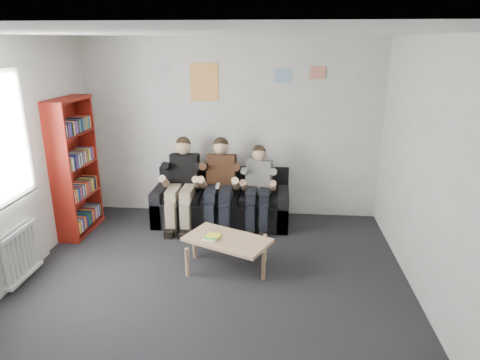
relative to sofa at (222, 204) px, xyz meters
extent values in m
plane|color=black|center=(0.11, -2.12, -0.28)|extent=(5.00, 5.00, 0.00)
plane|color=white|center=(0.11, -2.12, 2.42)|extent=(5.00, 5.00, 0.00)
plane|color=silver|center=(0.11, 0.38, 1.07)|extent=(4.50, 0.00, 4.50)
plane|color=silver|center=(2.36, -2.12, 1.07)|extent=(0.00, 5.00, 5.00)
cube|color=black|center=(0.00, -0.04, -0.09)|extent=(2.00, 0.82, 0.38)
cube|color=black|center=(0.00, 0.28, 0.30)|extent=(2.00, 0.18, 0.39)
cube|color=black|center=(-0.92, -0.04, -0.01)|extent=(0.16, 0.82, 0.55)
cube|color=black|center=(0.92, -0.04, -0.01)|extent=(0.16, 0.82, 0.55)
cube|color=black|center=(0.00, -0.11, 0.15)|extent=(1.67, 0.56, 0.09)
cube|color=maroon|center=(-1.98, -0.54, 0.68)|extent=(0.29, 0.86, 1.92)
cube|color=tan|center=(0.25, -1.42, 0.10)|extent=(0.99, 0.54, 0.04)
cylinder|color=tan|center=(-0.19, -1.64, -0.10)|extent=(0.05, 0.05, 0.36)
cylinder|color=tan|center=(0.70, -1.64, -0.10)|extent=(0.05, 0.05, 0.36)
cylinder|color=tan|center=(-0.19, -1.20, -0.10)|extent=(0.05, 0.05, 0.36)
cylinder|color=tan|center=(0.70, -1.20, -0.10)|extent=(0.05, 0.05, 0.36)
cube|color=white|center=(0.05, -1.47, 0.12)|extent=(0.17, 0.12, 0.01)
cube|color=green|center=(0.07, -1.45, 0.14)|extent=(0.17, 0.12, 0.01)
cube|color=yellow|center=(0.09, -1.42, 0.15)|extent=(0.17, 0.12, 0.01)
cube|color=black|center=(-0.56, 0.02, 0.48)|extent=(0.42, 0.31, 0.59)
sphere|color=tan|center=(-0.56, -0.03, 0.88)|extent=(0.23, 0.23, 0.23)
sphere|color=black|center=(-0.56, -0.01, 0.92)|extent=(0.22, 0.22, 0.22)
cube|color=gray|center=(-0.56, -0.30, 0.27)|extent=(0.38, 0.48, 0.16)
cube|color=gray|center=(-0.56, -0.53, -0.04)|extent=(0.35, 0.15, 0.47)
cube|color=black|center=(-0.56, -0.59, -0.23)|extent=(0.35, 0.27, 0.10)
cube|color=#52301B|center=(0.00, 0.02, 0.48)|extent=(0.42, 0.31, 0.59)
sphere|color=tan|center=(0.00, -0.03, 0.89)|extent=(0.23, 0.23, 0.23)
sphere|color=black|center=(0.00, -0.01, 0.92)|extent=(0.22, 0.22, 0.22)
cube|color=black|center=(0.00, -0.30, 0.27)|extent=(0.38, 0.48, 0.16)
cube|color=black|center=(0.00, -0.53, -0.04)|extent=(0.36, 0.15, 0.47)
cube|color=black|center=(0.00, -0.59, -0.23)|extent=(0.36, 0.27, 0.10)
cube|color=silver|center=(0.00, -0.40, 0.42)|extent=(0.04, 0.15, 0.04)
cube|color=white|center=(0.56, 0.00, 0.44)|extent=(0.37, 0.27, 0.52)
sphere|color=tan|center=(0.56, -0.03, 0.80)|extent=(0.20, 0.20, 0.20)
sphere|color=black|center=(0.56, -0.02, 0.83)|extent=(0.19, 0.19, 0.19)
cube|color=black|center=(0.56, -0.27, 0.26)|extent=(0.33, 0.42, 0.14)
cube|color=black|center=(0.56, -0.48, -0.04)|extent=(0.31, 0.13, 0.47)
cube|color=black|center=(0.56, -0.53, -0.23)|extent=(0.31, 0.24, 0.09)
cylinder|color=white|center=(-2.04, -2.20, 0.07)|extent=(0.06, 0.06, 0.60)
cylinder|color=white|center=(-2.04, -2.12, 0.07)|extent=(0.06, 0.06, 0.60)
cylinder|color=white|center=(-2.04, -2.04, 0.07)|extent=(0.06, 0.06, 0.60)
cylinder|color=white|center=(-2.04, -1.96, 0.07)|extent=(0.06, 0.06, 0.60)
cylinder|color=white|center=(-2.04, -1.88, 0.07)|extent=(0.06, 0.06, 0.60)
cylinder|color=white|center=(-2.04, -1.80, 0.07)|extent=(0.06, 0.06, 0.60)
cylinder|color=white|center=(-2.04, -1.72, 0.07)|extent=(0.06, 0.06, 0.60)
cylinder|color=white|center=(-2.04, -1.64, 0.07)|extent=(0.06, 0.06, 0.60)
cube|color=white|center=(-2.04, -1.92, -0.21)|extent=(0.10, 0.64, 0.04)
cube|color=white|center=(-2.04, -1.92, 0.35)|extent=(0.10, 0.64, 0.04)
cube|color=silver|center=(-2.11, -1.92, 0.69)|extent=(0.05, 1.12, 0.06)
cube|color=silver|center=(-2.11, -1.92, 0.17)|extent=(0.03, 1.30, 0.90)
cube|color=#EEED54|center=(-0.29, 0.37, 1.77)|extent=(0.42, 0.01, 0.55)
cube|color=#419DDD|center=(0.86, 0.37, 1.87)|extent=(0.25, 0.01, 0.20)
cube|color=#DB4491|center=(1.36, 0.37, 1.92)|extent=(0.22, 0.01, 0.18)
cube|color=silver|center=(-0.89, 0.37, 1.97)|extent=(0.20, 0.01, 0.14)
camera|label=1|loc=(0.82, -6.01, 2.36)|focal=32.00mm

